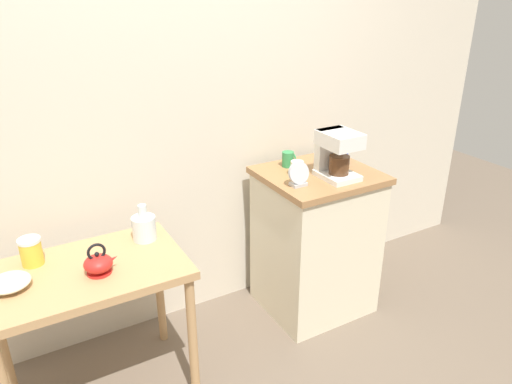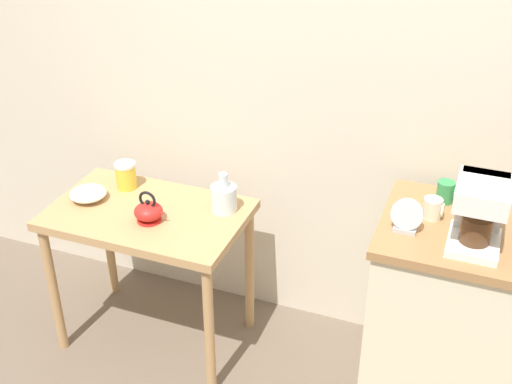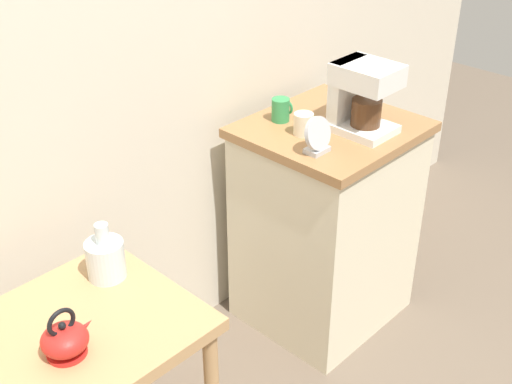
% 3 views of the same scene
% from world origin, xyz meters
% --- Properties ---
extents(ground_plane, '(8.00, 8.00, 0.00)m').
position_xyz_m(ground_plane, '(0.00, 0.00, 0.00)').
color(ground_plane, '#6B5B4C').
extents(back_wall, '(4.40, 0.10, 2.80)m').
position_xyz_m(back_wall, '(0.10, 0.43, 1.40)').
color(back_wall, beige).
rests_on(back_wall, ground_plane).
extents(wooden_table, '(0.86, 0.55, 0.72)m').
position_xyz_m(wooden_table, '(-0.60, -0.05, 0.62)').
color(wooden_table, tan).
rests_on(wooden_table, ground_plane).
extents(kitchen_counter, '(0.63, 0.57, 0.89)m').
position_xyz_m(kitchen_counter, '(0.72, 0.04, 0.45)').
color(kitchen_counter, beige).
rests_on(kitchen_counter, ground_plane).
extents(bowl_stoneware, '(0.17, 0.17, 0.05)m').
position_xyz_m(bowl_stoneware, '(-0.90, -0.05, 0.75)').
color(bowl_stoneware, beige).
rests_on(bowl_stoneware, wooden_table).
extents(teakettle, '(0.15, 0.12, 0.15)m').
position_xyz_m(teakettle, '(-0.55, -0.11, 0.77)').
color(teakettle, red).
rests_on(teakettle, wooden_table).
extents(glass_carafe_vase, '(0.12, 0.12, 0.18)m').
position_xyz_m(glass_carafe_vase, '(-0.29, 0.08, 0.79)').
color(glass_carafe_vase, silver).
rests_on(glass_carafe_vase, wooden_table).
extents(canister_enamel, '(0.10, 0.10, 0.13)m').
position_xyz_m(canister_enamel, '(-0.79, 0.11, 0.78)').
color(canister_enamel, gold).
rests_on(canister_enamel, wooden_table).
extents(coffee_maker, '(0.18, 0.22, 0.26)m').
position_xyz_m(coffee_maker, '(0.76, -0.06, 1.03)').
color(coffee_maker, white).
rests_on(coffee_maker, kitchen_counter).
extents(mug_small_cream, '(0.08, 0.07, 0.08)m').
position_xyz_m(mug_small_cream, '(0.59, 0.07, 0.93)').
color(mug_small_cream, beige).
rests_on(mug_small_cream, kitchen_counter).
extents(mug_tall_green, '(0.08, 0.07, 0.09)m').
position_xyz_m(mug_tall_green, '(0.62, 0.21, 0.93)').
color(mug_tall_green, '#338C4C').
rests_on(mug_tall_green, kitchen_counter).
extents(table_clock, '(0.12, 0.06, 0.13)m').
position_xyz_m(table_clock, '(0.51, -0.06, 0.95)').
color(table_clock, '#B2B5BA').
rests_on(table_clock, kitchen_counter).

